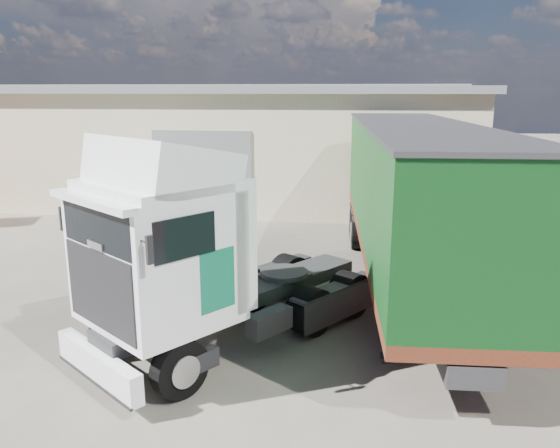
# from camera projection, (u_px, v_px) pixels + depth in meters

# --- Properties ---
(ground) EXTENTS (120.00, 120.00, 0.00)m
(ground) POSITION_uv_depth(u_px,v_px,m) (172.00, 322.00, 12.40)
(ground) COLOR black
(ground) RESTS_ON ground
(warehouse) EXTENTS (30.60, 12.60, 5.42)m
(warehouse) POSITION_uv_depth(u_px,v_px,m) (158.00, 140.00, 27.94)
(warehouse) COLOR beige
(warehouse) RESTS_ON ground
(tractor_unit) EXTENTS (5.83, 6.60, 4.39)m
(tractor_unit) POSITION_uv_depth(u_px,v_px,m) (196.00, 265.00, 10.49)
(tractor_unit) COLOR black
(tractor_unit) RESTS_ON ground
(box_trailer) EXTENTS (3.40, 13.11, 4.32)m
(box_trailer) POSITION_uv_depth(u_px,v_px,m) (414.00, 190.00, 14.02)
(box_trailer) COLOR #2D2D30
(box_trailer) RESTS_ON ground
(panel_van) EXTENTS (2.25, 4.20, 1.63)m
(panel_van) POSITION_uv_depth(u_px,v_px,m) (135.00, 207.00, 20.65)
(panel_van) COLOR black
(panel_van) RESTS_ON ground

